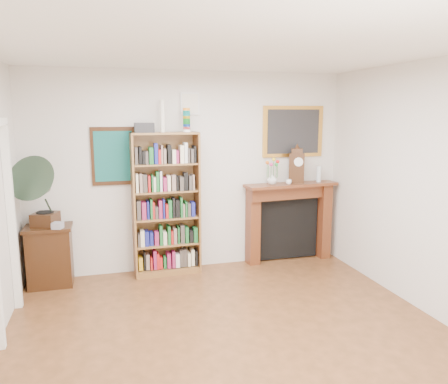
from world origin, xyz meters
The scene contains 15 objects.
room centered at (0.00, 0.00, 1.40)m, with size 4.51×5.01×2.81m.
door_casing centered at (-2.21, 1.20, 1.26)m, with size 0.08×1.02×2.17m.
teal_poster centered at (-1.05, 2.48, 1.65)m, with size 0.58×0.04×0.78m.
small_picture centered at (0.00, 2.48, 2.35)m, with size 0.26×0.04×0.30m.
gilt_painting centered at (1.55, 2.48, 1.95)m, with size 0.95×0.04×0.75m.
bookshelf centered at (-0.38, 2.32, 1.10)m, with size 0.91×0.35×2.27m.
side_cabinet centered at (-1.91, 2.27, 0.40)m, with size 0.58×0.42×0.80m, color black.
fireplace centered at (1.48, 2.40, 0.71)m, with size 1.44×0.45×1.20m.
gramophone centered at (-1.93, 2.13, 1.32)m, with size 0.77×0.85×0.93m.
cd_stack centered at (-1.77, 2.11, 0.84)m, with size 0.12×0.12×0.08m, color silver.
mantel_clock centered at (1.56, 2.33, 1.44)m, with size 0.25×0.20×0.52m.
flower_vase centered at (1.17, 2.32, 1.27)m, with size 0.15×0.15×0.15m, color silver.
teacup centered at (1.41, 2.27, 1.23)m, with size 0.09×0.09×0.07m, color white.
bottle_left centered at (1.94, 2.36, 1.32)m, with size 0.07×0.07×0.24m, color silver.
bottle_right centered at (1.94, 2.38, 1.30)m, with size 0.06×0.06×0.20m, color silver.
Camera 1 is at (-1.16, -3.54, 2.22)m, focal length 35.00 mm.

